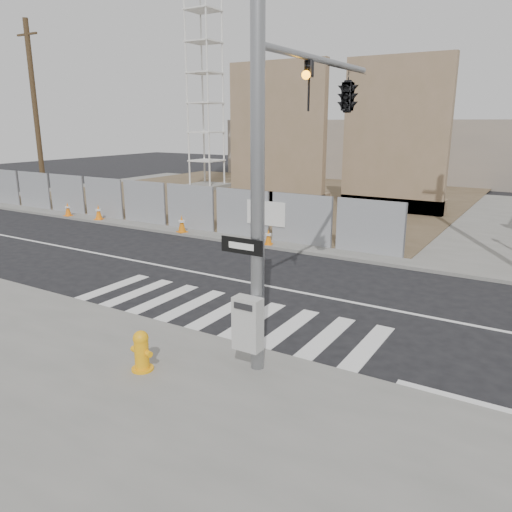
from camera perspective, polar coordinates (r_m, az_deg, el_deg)
The scene contains 13 objects.
ground at distance 15.24m, azimuth 1.47°, elevation -3.49°, with size 100.00×100.00×0.00m, color black.
sidewalk_far at distance 27.90m, azimuth 16.01°, elevation 4.63°, with size 50.00×20.00×0.12m, color slate.
signal_pole at distance 11.48m, azimuth 7.54°, elevation 14.58°, with size 0.96×5.87×7.00m.
chain_link_fence at distance 24.83m, azimuth -12.99°, elevation 6.07°, with size 24.60×0.04×2.00m, color gray.
concrete_wall_left at distance 29.31m, azimuth 2.43°, elevation 12.21°, with size 6.00×1.30×8.00m.
concrete_wall_right at distance 27.74m, azimuth 15.55°, elevation 11.52°, with size 5.50×1.30×8.00m.
crane_tower at distance 37.16m, azimuth -5.94°, elevation 21.48°, with size 2.60×2.60×18.15m.
utility_pole_left at distance 30.97m, azimuth -23.85°, elevation 14.52°, with size 1.60×0.28×10.00m.
fire_hydrant at distance 10.18m, azimuth -12.95°, elevation -10.51°, with size 0.52×0.52×0.82m.
traffic_cone_a at distance 27.71m, azimuth -20.71°, elevation 5.02°, with size 0.39×0.39×0.71m.
traffic_cone_b at distance 26.18m, azimuth -17.56°, elevation 4.80°, with size 0.50×0.50×0.75m.
traffic_cone_c at distance 22.29m, azimuth -8.48°, elevation 3.65°, with size 0.50×0.50×0.76m.
traffic_cone_d at distance 19.82m, azimuth 1.43°, elevation 2.20°, with size 0.41×0.41×0.63m.
Camera 1 is at (7.17, -12.53, 4.87)m, focal length 35.00 mm.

